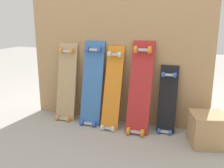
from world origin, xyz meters
name	(u,v)px	position (x,y,z in m)	size (l,w,h in m)	color
ground_plane	(114,122)	(0.00, 0.00, 0.00)	(12.00, 12.00, 0.00)	#9E9991
plywood_wall_panel	(116,53)	(0.00, 0.07, 0.71)	(1.85, 0.04, 1.42)	tan
skateboard_natural	(66,85)	(-0.52, -0.05, 0.37)	(0.21, 0.23, 0.88)	tan
skateboard_blue	(92,87)	(-0.21, -0.07, 0.38)	(0.21, 0.27, 0.90)	#386BAD
skateboard_orange	(112,91)	(0.01, -0.09, 0.36)	(0.17, 0.31, 0.86)	orange
skateboard_red	(140,91)	(0.29, -0.10, 0.39)	(0.21, 0.33, 0.91)	#B22626
skateboard_black	(167,103)	(0.54, -0.04, 0.28)	(0.17, 0.21, 0.70)	black
wooden_crate	(207,130)	(0.90, -0.22, 0.14)	(0.27, 0.27, 0.27)	tan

